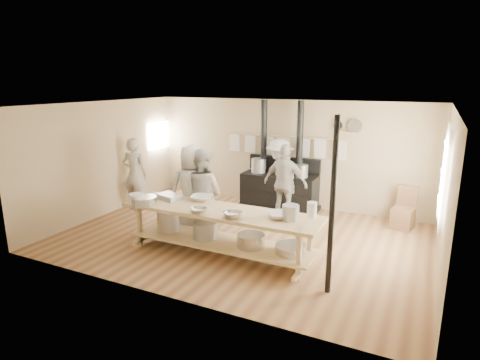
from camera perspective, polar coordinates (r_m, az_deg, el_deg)
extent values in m
plane|color=brown|center=(8.06, 0.28, -8.18)|extent=(7.00, 7.00, 0.00)
plane|color=tan|center=(9.93, 6.55, 3.80)|extent=(7.00, 0.00, 7.00)
plane|color=tan|center=(5.60, -10.87, -4.38)|extent=(7.00, 0.00, 7.00)
plane|color=tan|center=(9.67, -18.78, 2.87)|extent=(0.00, 5.00, 5.00)
plane|color=tan|center=(6.96, 27.28, -2.09)|extent=(0.00, 5.00, 5.00)
plane|color=beige|center=(7.48, 0.30, 10.61)|extent=(7.00, 7.00, 0.00)
cube|color=beige|center=(7.50, 27.16, 0.57)|extent=(0.06, 1.35, 1.65)
plane|color=white|center=(7.50, 26.86, 0.60)|extent=(0.00, 1.50, 1.50)
cube|color=beige|center=(7.50, 26.78, 0.61)|extent=(0.02, 0.03, 1.50)
plane|color=white|center=(11.09, -11.47, 6.23)|extent=(0.00, 0.90, 0.90)
cube|color=black|center=(9.76, 5.62, -1.63)|extent=(1.80, 0.70, 0.85)
cube|color=black|center=(9.87, 5.57, -3.73)|extent=(1.90, 0.75, 0.10)
cube|color=black|center=(9.89, 6.31, 2.28)|extent=(1.80, 0.12, 0.35)
cylinder|color=black|center=(9.70, 3.40, 6.16)|extent=(0.15, 0.15, 1.75)
cylinder|color=black|center=(9.40, 8.50, 5.78)|extent=(0.15, 0.15, 1.75)
cylinder|color=#B2B2B7|center=(9.82, 2.69, 2.09)|extent=(0.36, 0.36, 0.34)
cylinder|color=gray|center=(9.41, 8.74, 1.29)|extent=(0.30, 0.30, 0.30)
cylinder|color=tan|center=(9.78, 6.42, 6.13)|extent=(3.00, 0.04, 0.04)
cube|color=silver|center=(10.33, -0.71, 5.40)|extent=(0.28, 0.01, 0.46)
cube|color=silver|center=(10.14, 1.57, 5.23)|extent=(0.28, 0.01, 0.46)
cube|color=silver|center=(9.96, 3.94, 5.05)|extent=(0.28, 0.01, 0.46)
cube|color=silver|center=(9.81, 6.38, 4.86)|extent=(0.28, 0.01, 0.46)
cube|color=silver|center=(9.67, 8.90, 4.64)|extent=(0.28, 0.01, 0.46)
cube|color=silver|center=(9.55, 11.49, 4.42)|extent=(0.28, 0.01, 0.46)
cube|color=silver|center=(9.45, 14.13, 4.18)|extent=(0.28, 0.01, 0.46)
cube|color=tan|center=(9.40, 14.60, 6.57)|extent=(0.50, 0.14, 0.03)
cylinder|color=black|center=(9.44, 13.78, 7.56)|extent=(0.20, 0.04, 0.20)
cylinder|color=silver|center=(9.37, 16.01, 7.37)|extent=(0.32, 0.03, 0.32)
cube|color=tan|center=(7.02, -2.90, -4.46)|extent=(3.60, 0.90, 0.06)
cube|color=tan|center=(7.23, -2.84, -8.75)|extent=(3.40, 0.80, 0.04)
cube|color=tan|center=(7.24, -2.84, -9.12)|extent=(3.30, 0.06, 0.06)
cube|color=tan|center=(7.76, -14.10, -6.15)|extent=(0.07, 0.07, 0.85)
cube|color=tan|center=(8.20, -11.42, -4.90)|extent=(0.07, 0.07, 0.85)
cube|color=tan|center=(6.34, 8.39, -10.51)|extent=(0.07, 0.07, 0.85)
cube|color=tan|center=(6.87, 9.93, -8.60)|extent=(0.07, 0.07, 0.85)
cylinder|color=#B2B2B7|center=(7.71, -10.09, -5.81)|extent=(0.40, 0.40, 0.38)
cylinder|color=gray|center=(7.30, -4.94, -7.10)|extent=(0.44, 0.44, 0.30)
cylinder|color=silver|center=(6.93, 1.56, -8.60)|extent=(0.48, 0.48, 0.22)
cylinder|color=silver|center=(6.71, 7.09, -9.86)|extent=(0.52, 0.52, 0.14)
cylinder|color=black|center=(5.78, 12.97, -3.91)|extent=(0.08, 0.08, 2.60)
imported|color=#AEA69A|center=(9.90, -14.71, 0.86)|extent=(0.70, 0.52, 1.74)
imported|color=#AEA69A|center=(7.99, -5.36, -1.75)|extent=(0.96, 0.80, 1.77)
imported|color=#AEA69A|center=(8.06, -6.83, -1.41)|extent=(1.05, 0.90, 1.83)
imported|color=#AEA69A|center=(8.75, 6.47, -0.49)|extent=(1.05, 0.53, 1.73)
imported|color=#AEA69A|center=(9.50, 5.58, 0.67)|extent=(1.29, 1.11, 1.73)
cube|color=brown|center=(9.14, 22.12, -5.05)|extent=(0.50, 0.50, 0.45)
cube|color=brown|center=(9.19, 22.70, -2.24)|extent=(0.41, 0.13, 0.50)
imported|color=white|center=(7.55, -5.56, -2.57)|extent=(0.47, 0.47, 0.09)
imported|color=silver|center=(6.85, -5.97, -4.35)|extent=(0.38, 0.38, 0.09)
imported|color=white|center=(6.61, 5.54, -5.00)|extent=(0.54, 0.54, 0.09)
imported|color=silver|center=(6.59, -1.08, -4.96)|extent=(0.40, 0.40, 0.10)
cube|color=#B2B2B7|center=(7.70, -10.00, -2.36)|extent=(0.52, 0.42, 0.10)
cylinder|color=silver|center=(7.48, -13.46, -2.86)|extent=(0.58, 0.58, 0.14)
cylinder|color=gray|center=(6.51, 7.20, -4.62)|extent=(0.36, 0.36, 0.25)
cylinder|color=white|center=(7.58, -14.47, -2.57)|extent=(0.37, 0.37, 0.18)
cylinder|color=white|center=(6.71, 10.19, -4.16)|extent=(0.19, 0.19, 0.25)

